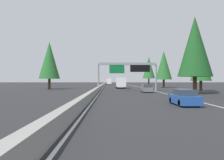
# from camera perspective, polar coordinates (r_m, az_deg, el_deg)

# --- Properties ---
(ground_plane) EXTENTS (320.00, 320.00, 0.00)m
(ground_plane) POSITION_cam_1_polar(r_m,az_deg,el_deg) (61.37, -2.58, -2.15)
(ground_plane) COLOR #262628
(median_barrier) EXTENTS (180.00, 0.56, 0.90)m
(median_barrier) POSITION_cam_1_polar(r_m,az_deg,el_deg) (81.35, -2.32, -1.30)
(median_barrier) COLOR gray
(median_barrier) RESTS_ON ground
(shoulder_stripe_right) EXTENTS (160.00, 0.16, 0.01)m
(shoulder_stripe_right) POSITION_cam_1_polar(r_m,az_deg,el_deg) (71.96, 6.90, -1.83)
(shoulder_stripe_right) COLOR silver
(shoulder_stripe_right) RESTS_ON ground
(shoulder_stripe_median) EXTENTS (160.00, 0.16, 0.01)m
(shoulder_stripe_median) POSITION_cam_1_polar(r_m,az_deg,el_deg) (71.35, -2.11, -1.84)
(shoulder_stripe_median) COLOR silver
(shoulder_stripe_median) RESTS_ON ground
(sign_gantry_overhead) EXTENTS (0.50, 12.68, 6.02)m
(sign_gantry_overhead) POSITION_cam_1_polar(r_m,az_deg,el_deg) (48.72, 4.05, 2.93)
(sign_gantry_overhead) COLOR gray
(sign_gantry_overhead) RESTS_ON ground
(sedan_far_left) EXTENTS (4.40, 1.80, 1.47)m
(sedan_far_left) POSITION_cam_1_polar(r_m,az_deg,el_deg) (22.03, 17.60, -4.25)
(sedan_far_left) COLOR #1E4793
(sedan_far_left) RESTS_ON ground
(sedan_far_right) EXTENTS (4.40, 1.80, 1.47)m
(sedan_far_right) POSITION_cam_1_polar(r_m,az_deg,el_deg) (43.58, 8.61, -2.14)
(sedan_far_right) COLOR slate
(sedan_far_right) RESTS_ON ground
(box_truck_near_right) EXTENTS (8.50, 2.40, 2.95)m
(box_truck_near_right) POSITION_cam_1_polar(r_m,az_deg,el_deg) (63.03, 2.18, -0.63)
(box_truck_near_right) COLOR white
(box_truck_near_right) RESTS_ON ground
(bus_distant_a) EXTENTS (11.50, 2.55, 3.10)m
(bus_distant_a) POSITION_cam_1_polar(r_m,az_deg,el_deg) (124.12, -0.74, -0.26)
(bus_distant_a) COLOR white
(bus_distant_a) RESTS_ON ground
(sedan_mid_center) EXTENTS (4.40, 1.80, 1.47)m
(sedan_mid_center) POSITION_cam_1_polar(r_m,az_deg,el_deg) (123.40, 2.60, -0.74)
(sedan_mid_center) COLOR #AD931E
(sedan_mid_center) RESTS_ON ground
(conifer_right_near) EXTENTS (5.81, 5.81, 13.20)m
(conifer_right_near) POSITION_cam_1_polar(r_m,az_deg,el_deg) (41.73, 20.01, 7.87)
(conifer_right_near) COLOR #4C3823
(conifer_right_near) RESTS_ON ground
(conifer_right_mid) EXTENTS (4.28, 4.28, 9.72)m
(conifer_right_mid) POSITION_cam_1_polar(r_m,az_deg,el_deg) (51.56, 21.33, 4.00)
(conifer_right_mid) COLOR #4C3823
(conifer_right_mid) RESTS_ON ground
(conifer_right_far) EXTENTS (4.92, 4.92, 11.19)m
(conifer_right_far) POSITION_cam_1_polar(r_m,az_deg,el_deg) (70.96, 12.81, 3.64)
(conifer_right_far) COLOR #4C3823
(conifer_right_far) RESTS_ON ground
(conifer_right_distant) EXTENTS (6.22, 6.22, 14.13)m
(conifer_right_distant) POSITION_cam_1_polar(r_m,az_deg,el_deg) (117.94, 9.18, 3.07)
(conifer_right_distant) COLOR #4C3823
(conifer_right_distant) RESTS_ON ground
(conifer_left_near) EXTENTS (5.27, 5.27, 11.97)m
(conifer_left_near) POSITION_cam_1_polar(r_m,az_deg,el_deg) (59.78, -15.40, 4.77)
(conifer_left_near) COLOR #4C3823
(conifer_left_near) RESTS_ON ground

